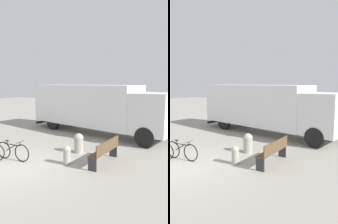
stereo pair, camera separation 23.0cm
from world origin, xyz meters
TOP-DOWN VIEW (x-y plane):
  - ground_plane at (0.00, 0.00)m, footprint 60.00×60.00m
  - delivery_truck at (0.19, 6.66)m, footprint 9.56×3.92m
  - park_bench at (2.87, 2.01)m, footprint 0.51×1.95m
  - bicycle_middle at (-0.65, 0.57)m, footprint 1.68×0.44m
  - bollard_near_bench at (1.57, 1.24)m, footprint 0.31×0.31m
  - bollard_far_bench at (1.25, 2.72)m, footprint 0.44×0.44m

SIDE VIEW (x-z plane):
  - ground_plane at x=0.00m, z-range 0.00..0.00m
  - bicycle_middle at x=-0.65m, z-range -0.02..0.79m
  - bollard_near_bench at x=1.57m, z-range 0.03..0.76m
  - bollard_far_bench at x=1.25m, z-range 0.03..0.92m
  - park_bench at x=2.87m, z-range 0.06..1.02m
  - delivery_truck at x=0.19m, z-range 0.19..3.22m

